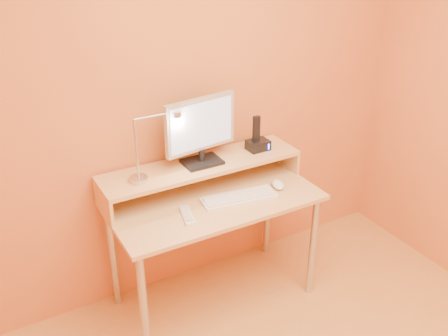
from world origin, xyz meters
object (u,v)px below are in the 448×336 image
phone_dock (258,145)px  keyboard (239,198)px  monitor_panel (200,124)px  mouse (278,184)px  lamp_base (139,179)px  remote_control (187,215)px

phone_dock → keyboard: (-0.27, -0.23, -0.18)m
monitor_panel → mouse: (0.39, -0.23, -0.38)m
lamp_base → mouse: size_ratio=0.84×
phone_dock → keyboard: size_ratio=0.30×
lamp_base → remote_control: (0.18, -0.22, -0.16)m
keyboard → monitor_panel: bearing=122.7°
monitor_panel → lamp_base: bearing=177.9°
lamp_base → keyboard: 0.57m
monitor_panel → lamp_base: monitor_panel is taller
mouse → remote_control: (-0.61, -0.03, -0.01)m
remote_control → lamp_base: bearing=142.2°
keyboard → mouse: (0.27, 0.01, 0.01)m
remote_control → phone_dock: bearing=35.9°
monitor_panel → mouse: monitor_panel is taller
lamp_base → remote_control: 0.33m
lamp_base → keyboard: bearing=-21.8°
keyboard → remote_control: keyboard is taller
lamp_base → phone_dock: phone_dock is taller
monitor_panel → mouse: bearing=-38.5°
phone_dock → keyboard: bearing=-138.9°
lamp_base → monitor_panel: bearing=5.8°
lamp_base → keyboard: lamp_base is taller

